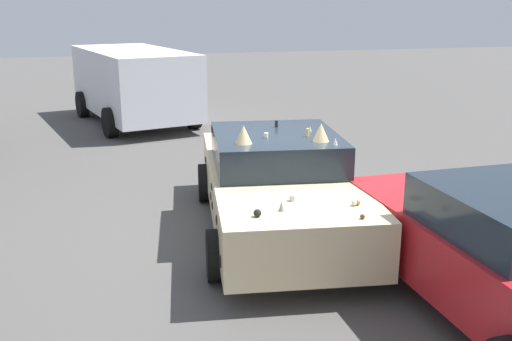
{
  "coord_description": "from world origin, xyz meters",
  "views": [
    {
      "loc": [
        -7.31,
        2.3,
        3.09
      ],
      "look_at": [
        0.0,
        0.3,
        0.9
      ],
      "focal_mm": 40.73,
      "sensor_mm": 36.0,
      "label": 1
    }
  ],
  "objects": [
    {
      "name": "art_car_decorated",
      "position": [
        0.02,
        -0.0,
        0.69
      ],
      "size": [
        4.78,
        2.55,
        1.61
      ],
      "rotation": [
        0.0,
        0.0,
        3.0
      ],
      "color": "beige",
      "rests_on": "ground"
    },
    {
      "name": "ground_plane",
      "position": [
        0.0,
        0.0,
        0.0
      ],
      "size": [
        60.0,
        60.0,
        0.0
      ],
      "primitive_type": "plane",
      "color": "#514F4C"
    },
    {
      "name": "parked_van_near_left",
      "position": [
        8.38,
        1.36,
        1.1
      ],
      "size": [
        5.26,
        3.16,
        1.92
      ],
      "rotation": [
        0.0,
        0.0,
        3.37
      ],
      "color": "silver",
      "rests_on": "ground"
    },
    {
      "name": "parked_sedan_near_right",
      "position": [
        -2.85,
        -1.53,
        0.69
      ],
      "size": [
        4.1,
        2.0,
        1.39
      ],
      "rotation": [
        0.0,
        0.0,
        0.01
      ],
      "color": "red",
      "rests_on": "ground"
    }
  ]
}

